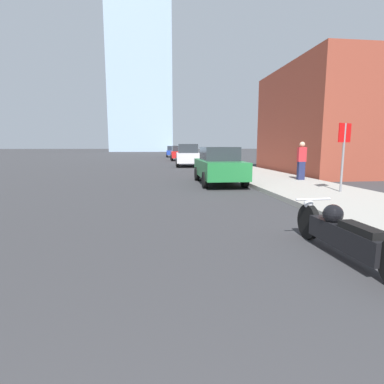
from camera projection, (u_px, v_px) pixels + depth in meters
The scene contains 10 objects.
sidewalk at pixel (197, 158), 39.52m from camera, with size 3.49×240.00×0.15m.
brick_storefront at pixel (356, 122), 18.02m from camera, with size 9.26×8.65×6.19m.
distant_tower at pixel (140, 42), 92.42m from camera, with size 18.71×18.71×67.15m.
motorcycle at pixel (343, 234), 4.34m from camera, with size 0.62×2.59×0.75m.
parked_car_green at pixel (219, 165), 12.97m from camera, with size 1.85×4.41×1.59m.
parked_car_silver at pixel (188, 155), 24.15m from camera, with size 2.09×3.99×1.80m.
parked_car_red at pixel (179, 153), 34.39m from camera, with size 1.90×4.31×1.69m.
parked_car_blue at pixel (172, 151), 45.56m from camera, with size 1.90×4.41×1.67m.
stop_sign at pixel (344, 145), 9.60m from camera, with size 0.57×0.26×2.20m.
pedestrian at pixel (301, 160), 13.18m from camera, with size 0.36×0.23×1.67m.
Camera 1 is at (0.24, 0.64, 1.62)m, focal length 28.00 mm.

